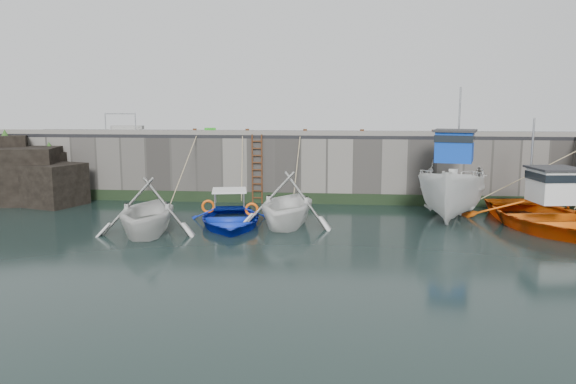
# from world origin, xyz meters

# --- Properties ---
(ground) EXTENTS (120.00, 120.00, 0.00)m
(ground) POSITION_xyz_m (0.00, 0.00, 0.00)
(ground) COLOR black
(ground) RESTS_ON ground
(quay_back) EXTENTS (30.00, 5.00, 3.00)m
(quay_back) POSITION_xyz_m (0.00, 12.50, 1.50)
(quay_back) COLOR slate
(quay_back) RESTS_ON ground
(road_back) EXTENTS (30.00, 5.00, 0.16)m
(road_back) POSITION_xyz_m (0.00, 12.50, 3.08)
(road_back) COLOR black
(road_back) RESTS_ON quay_back
(kerb_back) EXTENTS (30.00, 0.30, 0.20)m
(kerb_back) POSITION_xyz_m (0.00, 10.15, 3.26)
(kerb_back) COLOR slate
(kerb_back) RESTS_ON road_back
(algae_back) EXTENTS (30.00, 0.08, 0.50)m
(algae_back) POSITION_xyz_m (0.00, 9.96, 0.25)
(algae_back) COLOR black
(algae_back) RESTS_ON ground
(rock_outcrop) EXTENTS (5.85, 4.24, 3.41)m
(rock_outcrop) POSITION_xyz_m (-12.92, 9.11, 1.26)
(rock_outcrop) COLOR black
(rock_outcrop) RESTS_ON ground
(ladder) EXTENTS (0.51, 0.08, 3.20)m
(ladder) POSITION_xyz_m (-2.00, 9.91, 1.59)
(ladder) COLOR #3F1E0F
(ladder) RESTS_ON ground
(boat_near_white) EXTENTS (4.37, 4.88, 2.32)m
(boat_near_white) POSITION_xyz_m (-4.92, 3.31, 0.00)
(boat_near_white) COLOR silver
(boat_near_white) RESTS_ON ground
(boat_near_white_rope) EXTENTS (0.04, 4.93, 3.10)m
(boat_near_white_rope) POSITION_xyz_m (-4.92, 7.91, 0.00)
(boat_near_white_rope) COLOR tan
(boat_near_white_rope) RESTS_ON ground
(boat_near_blue) EXTENTS (4.26, 5.31, 0.98)m
(boat_near_blue) POSITION_xyz_m (-2.31, 5.07, 0.00)
(boat_near_blue) COLOR #0C29BD
(boat_near_blue) RESTS_ON ground
(boat_near_blue_rope) EXTENTS (0.04, 3.56, 3.10)m
(boat_near_blue_rope) POSITION_xyz_m (-2.31, 8.79, 0.00)
(boat_near_blue_rope) COLOR tan
(boat_near_blue_rope) RESTS_ON ground
(boat_near_blacktrim) EXTENTS (4.33, 4.87, 2.36)m
(boat_near_blacktrim) POSITION_xyz_m (-0.11, 5.17, 0.00)
(boat_near_blacktrim) COLOR white
(boat_near_blacktrim) RESTS_ON ground
(boat_near_blacktrim_rope) EXTENTS (0.04, 3.49, 3.10)m
(boat_near_blacktrim_rope) POSITION_xyz_m (-0.11, 8.84, 0.00)
(boat_near_blacktrim_rope) COLOR tan
(boat_near_blacktrim_rope) RESTS_ON ground
(boat_far_white) EXTENTS (4.28, 7.28, 5.64)m
(boat_far_white) POSITION_xyz_m (6.54, 7.83, 1.11)
(boat_far_white) COLOR silver
(boat_far_white) RESTS_ON ground
(boat_far_orange) EXTENTS (5.76, 7.39, 4.40)m
(boat_far_orange) POSITION_xyz_m (9.51, 5.87, 0.45)
(boat_far_orange) COLOR #EF5C0C
(boat_far_orange) RESTS_ON ground
(fish_crate) EXTENTS (0.62, 0.52, 0.30)m
(fish_crate) POSITION_xyz_m (-4.33, 10.57, 3.31)
(fish_crate) COLOR #249C1C
(fish_crate) RESTS_ON road_back
(railing) EXTENTS (1.60, 1.05, 1.00)m
(railing) POSITION_xyz_m (-8.75, 11.25, 3.36)
(railing) COLOR #A5A8AD
(railing) RESTS_ON road_back
(bollard_a) EXTENTS (0.18, 0.18, 0.28)m
(bollard_a) POSITION_xyz_m (-5.00, 10.25, 3.30)
(bollard_a) COLOR #3F1E0F
(bollard_a) RESTS_ON road_back
(bollard_b) EXTENTS (0.18, 0.18, 0.28)m
(bollard_b) POSITION_xyz_m (-2.50, 10.25, 3.30)
(bollard_b) COLOR #3F1E0F
(bollard_b) RESTS_ON road_back
(bollard_c) EXTENTS (0.18, 0.18, 0.28)m
(bollard_c) POSITION_xyz_m (0.20, 10.25, 3.30)
(bollard_c) COLOR #3F1E0F
(bollard_c) RESTS_ON road_back
(bollard_d) EXTENTS (0.18, 0.18, 0.28)m
(bollard_d) POSITION_xyz_m (2.80, 10.25, 3.30)
(bollard_d) COLOR #3F1E0F
(bollard_d) RESTS_ON road_back
(bollard_e) EXTENTS (0.18, 0.18, 0.28)m
(bollard_e) POSITION_xyz_m (6.00, 10.25, 3.30)
(bollard_e) COLOR #3F1E0F
(bollard_e) RESTS_ON road_back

